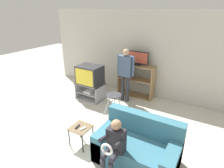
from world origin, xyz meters
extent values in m
plane|color=beige|center=(0.00, 0.00, 0.00)|extent=(18.00, 18.00, 0.00)
cube|color=beige|center=(0.00, 3.76, 1.30)|extent=(6.40, 0.06, 2.60)
cube|color=#A8A8AD|center=(-1.01, 2.59, 0.01)|extent=(0.80, 0.55, 0.02)
cube|color=#A8A8AD|center=(-1.01, 2.59, 0.22)|extent=(0.77, 0.55, 0.02)
cube|color=#A8A8AD|center=(-1.01, 2.59, 0.49)|extent=(0.80, 0.55, 0.02)
cube|color=#A8A8AD|center=(-1.40, 2.59, 0.25)|extent=(0.03, 0.55, 0.50)
cube|color=#A8A8AD|center=(-0.63, 2.59, 0.25)|extent=(0.03, 0.55, 0.50)
cube|color=white|center=(-1.01, 2.52, 0.26)|extent=(0.24, 0.28, 0.05)
cube|color=#2D2D33|center=(-1.02, 2.60, 0.78)|extent=(0.70, 0.56, 0.56)
cube|color=yellow|center=(-1.02, 2.32, 0.78)|extent=(0.62, 0.01, 0.48)
cube|color=#9E7A51|center=(-0.45, 3.49, 0.51)|extent=(0.03, 0.39, 1.02)
cube|color=#9E7A51|center=(0.66, 3.49, 0.51)|extent=(0.03, 0.39, 1.02)
cube|color=#9E7A51|center=(0.10, 3.49, 0.02)|extent=(1.08, 0.39, 0.03)
cube|color=#9E7A51|center=(0.10, 3.49, 0.56)|extent=(1.08, 0.39, 0.03)
cube|color=#9E7A51|center=(0.10, 3.49, 1.01)|extent=(1.08, 0.39, 0.03)
cube|color=#9E7A4C|center=(-0.10, 3.43, 0.69)|extent=(0.18, 0.04, 0.22)
cube|color=black|center=(0.10, 3.52, 1.04)|extent=(0.24, 0.20, 0.04)
cube|color=black|center=(0.10, 3.52, 1.25)|extent=(0.69, 0.04, 0.38)
cube|color=#D8593F|center=(0.10, 3.50, 1.25)|extent=(0.64, 0.01, 0.33)
cylinder|color=#B7B7BC|center=(0.01, 1.90, 0.31)|extent=(0.18, 0.19, 0.62)
cylinder|color=#B7B7BC|center=(0.27, 1.90, 0.31)|extent=(0.18, 0.19, 0.62)
cylinder|color=#B7B7BC|center=(0.01, 2.16, 0.31)|extent=(0.18, 0.19, 0.62)
cylinder|color=#B7B7BC|center=(0.27, 2.16, 0.31)|extent=(0.18, 0.19, 0.62)
cylinder|color=#333338|center=(0.14, 2.03, 0.62)|extent=(0.40, 0.40, 0.02)
cube|color=brown|center=(0.11, 0.76, 0.42)|extent=(0.39, 0.39, 0.02)
cylinder|color=black|center=(-0.06, 0.59, 0.20)|extent=(0.02, 0.02, 0.41)
cylinder|color=black|center=(0.28, 0.59, 0.20)|extent=(0.02, 0.02, 0.41)
cylinder|color=black|center=(-0.06, 0.93, 0.20)|extent=(0.02, 0.02, 0.41)
cylinder|color=black|center=(0.28, 0.93, 0.20)|extent=(0.02, 0.02, 0.41)
cube|color=black|center=(0.05, 0.73, 0.44)|extent=(0.06, 0.15, 0.02)
cube|color=silver|center=(0.18, 0.74, 0.44)|extent=(0.07, 0.15, 0.02)
cube|color=teal|center=(1.28, 0.90, 0.22)|extent=(1.45, 0.83, 0.44)
cube|color=teal|center=(1.28, 1.21, 0.65)|extent=(1.45, 0.20, 0.41)
cube|color=teal|center=(0.66, 0.90, 0.28)|extent=(0.22, 0.83, 0.56)
cube|color=teal|center=(1.89, 0.90, 0.28)|extent=(0.22, 0.83, 0.56)
cylinder|color=#2D2D33|center=(-0.11, 3.00, 0.40)|extent=(0.11, 0.11, 0.80)
cylinder|color=#2D2D33|center=(0.05, 3.00, 0.40)|extent=(0.11, 0.11, 0.80)
cube|color=#475B7A|center=(-0.03, 3.00, 1.09)|extent=(0.38, 0.20, 0.60)
cylinder|color=#475B7A|center=(-0.26, 3.00, 1.11)|extent=(0.08, 0.08, 0.57)
cylinder|color=#475B7A|center=(0.20, 3.00, 1.11)|extent=(0.08, 0.08, 0.57)
sphere|color=tan|center=(-0.03, 3.00, 1.49)|extent=(0.19, 0.19, 0.19)
cylinder|color=#2D2D38|center=(0.97, 0.39, 0.49)|extent=(0.09, 0.30, 0.09)
cylinder|color=#2D2D38|center=(1.12, 0.39, 0.49)|extent=(0.09, 0.30, 0.09)
cube|color=#232328|center=(1.05, 0.54, 0.65)|extent=(0.30, 0.17, 0.42)
cylinder|color=#232328|center=(0.91, 0.42, 0.73)|extent=(0.06, 0.31, 0.14)
cylinder|color=#232328|center=(1.18, 0.42, 0.73)|extent=(0.06, 0.31, 0.14)
sphere|color=#A37A5B|center=(1.05, 0.54, 0.94)|extent=(0.17, 0.17, 0.17)
torus|color=white|center=(1.05, 0.26, 0.67)|extent=(0.21, 0.04, 0.21)
camera|label=1|loc=(2.25, -1.62, 2.65)|focal=30.00mm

